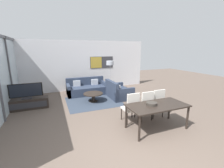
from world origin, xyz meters
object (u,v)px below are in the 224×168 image
at_px(coffee_table, 93,95).
at_px(sofa_side, 118,92).
at_px(floor_lamp, 110,65).
at_px(tv_console, 28,104).
at_px(television, 26,91).
at_px(sofa_main, 87,89).
at_px(dining_table, 157,107).
at_px(fruit_bowl, 152,104).
at_px(dining_chair_left, 131,106).
at_px(dining_chair_centre, 145,104).
at_px(dining_chair_right, 157,102).

bearing_deg(coffee_table, sofa_side, 4.37).
height_order(coffee_table, floor_lamp, floor_lamp).
bearing_deg(sofa_side, tv_console, 89.08).
xyz_separation_m(coffee_table, floor_lamp, (1.33, 1.32, 1.19)).
bearing_deg(television, tv_console, -90.00).
bearing_deg(coffee_table, sofa_main, 90.00).
height_order(tv_console, television, television).
bearing_deg(tv_console, television, 90.00).
distance_m(dining_table, fruit_bowl, 0.21).
xyz_separation_m(dining_chair_left, fruit_bowl, (0.34, -0.56, 0.24)).
xyz_separation_m(dining_table, fruit_bowl, (-0.17, 0.05, 0.12)).
relative_size(tv_console, dining_chair_left, 1.52).
distance_m(dining_chair_centre, floor_lamp, 3.85).
bearing_deg(dining_chair_right, floor_lamp, 94.16).
relative_size(fruit_bowl, floor_lamp, 0.18).
distance_m(tv_console, fruit_bowl, 4.76).
xyz_separation_m(television, sofa_side, (3.87, -0.06, -0.45)).
height_order(sofa_main, coffee_table, sofa_main).
xyz_separation_m(sofa_side, dining_chair_centre, (-0.15, -2.51, 0.27)).
height_order(television, fruit_bowl, television).
xyz_separation_m(dining_chair_right, fruit_bowl, (-0.67, -0.60, 0.24)).
height_order(sofa_main, dining_table, sofa_main).
xyz_separation_m(television, dining_chair_right, (4.22, -2.51, -0.17)).
xyz_separation_m(sofa_main, fruit_bowl, (0.93, -4.28, 0.51)).
bearing_deg(sofa_side, dining_chair_centre, 176.54).
bearing_deg(dining_table, dining_chair_centre, 90.00).
distance_m(tv_console, television, 0.51).
relative_size(sofa_main, coffee_table, 2.33).
height_order(fruit_bowl, floor_lamp, floor_lamp).
height_order(coffee_table, dining_chair_right, dining_chair_right).
relative_size(dining_chair_left, dining_chair_centre, 1.00).
distance_m(sofa_side, dining_table, 3.13).
relative_size(sofa_side, dining_chair_centre, 1.37).
height_order(sofa_main, dining_chair_centre, dining_chair_centre).
height_order(sofa_side, dining_table, sofa_side).
xyz_separation_m(dining_table, dining_chair_left, (-0.50, 0.61, -0.12)).
distance_m(television, fruit_bowl, 4.72).
bearing_deg(dining_chair_right, tv_console, 149.28).
relative_size(dining_chair_centre, dining_chair_right, 1.00).
bearing_deg(coffee_table, dining_chair_right, -55.77).
height_order(sofa_side, dining_chair_right, dining_chair_right).
bearing_deg(sofa_main, fruit_bowl, -77.76).
bearing_deg(sofa_side, fruit_bowl, 174.01).
xyz_separation_m(television, sofa_main, (2.62, 1.16, -0.45)).
distance_m(television, dining_chair_right, 4.91).
xyz_separation_m(coffee_table, dining_chair_left, (0.59, -2.39, 0.25)).
relative_size(dining_chair_left, dining_chair_right, 1.00).
bearing_deg(sofa_main, dining_table, -75.78).
relative_size(coffee_table, dining_chair_left, 0.87).
xyz_separation_m(coffee_table, dining_table, (1.10, -3.00, 0.37)).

